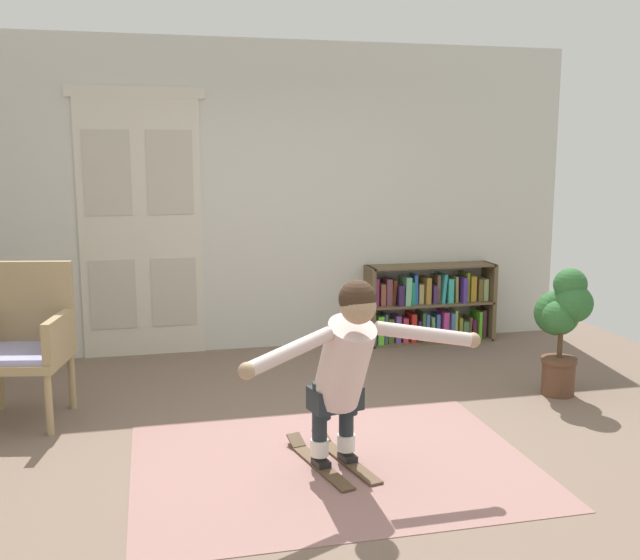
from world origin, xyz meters
TOP-DOWN VIEW (x-y plane):
  - ground_plane at (0.00, 0.00)m, footprint 7.20×7.20m
  - back_wall at (0.00, 2.60)m, footprint 6.00×0.10m
  - double_door at (-1.18, 2.54)m, footprint 1.22×0.05m
  - rug at (-0.07, -0.26)m, footprint 2.39×1.81m
  - bookshelf at (1.57, 2.39)m, footprint 1.30×0.30m
  - wicker_chair at (-1.99, 1.01)m, footprint 0.70×0.70m
  - potted_plant at (1.96, 0.60)m, footprint 0.40×0.53m
  - skis_pair at (-0.08, -0.23)m, footprint 0.44×0.82m
  - person_skier at (-0.04, -0.42)m, footprint 1.46×0.74m

SIDE VIEW (x-z plane):
  - ground_plane at x=0.00m, z-range 0.00..0.00m
  - rug at x=-0.07m, z-range 0.00..0.01m
  - skis_pair at x=-0.08m, z-range -0.01..0.06m
  - bookshelf at x=1.57m, z-range -0.03..0.75m
  - wicker_chair at x=-1.99m, z-range 0.03..1.13m
  - potted_plant at x=1.96m, z-range 0.11..1.12m
  - person_skier at x=-0.04m, z-range 0.14..1.25m
  - double_door at x=-1.18m, z-range 0.01..2.46m
  - back_wall at x=0.00m, z-range 0.00..2.90m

